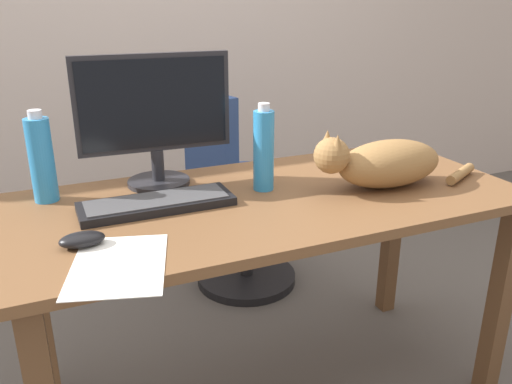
# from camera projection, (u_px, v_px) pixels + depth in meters

# --- Properties ---
(back_wall) EXTENTS (6.00, 0.04, 2.60)m
(back_wall) POSITION_uv_depth(u_px,v_px,m) (148.00, 2.00, 2.76)
(back_wall) COLOR beige
(back_wall) RESTS_ON ground_plane
(desk) EXTENTS (1.54, 0.71, 0.76)m
(desk) POSITION_uv_depth(u_px,v_px,m) (272.00, 227.00, 1.65)
(desk) COLOR brown
(desk) RESTS_ON ground_plane
(office_chair) EXTENTS (0.49, 0.48, 0.95)m
(office_chair) POSITION_uv_depth(u_px,v_px,m) (237.00, 205.00, 2.44)
(office_chair) COLOR black
(office_chair) RESTS_ON ground_plane
(monitor) EXTENTS (0.48, 0.20, 0.41)m
(monitor) POSITION_uv_depth(u_px,v_px,m) (154.00, 115.00, 1.63)
(monitor) COLOR #232328
(monitor) RESTS_ON desk
(keyboard) EXTENTS (0.44, 0.15, 0.03)m
(keyboard) POSITION_uv_depth(u_px,v_px,m) (157.00, 203.00, 1.52)
(keyboard) COLOR black
(keyboard) RESTS_ON desk
(cat) EXTENTS (0.61, 0.20, 0.20)m
(cat) POSITION_uv_depth(u_px,v_px,m) (384.00, 163.00, 1.66)
(cat) COLOR olive
(cat) RESTS_ON desk
(computer_mouse) EXTENTS (0.11, 0.06, 0.04)m
(computer_mouse) POSITION_uv_depth(u_px,v_px,m) (82.00, 240.00, 1.28)
(computer_mouse) COLOR black
(computer_mouse) RESTS_ON desk
(paper_sheet) EXTENTS (0.28, 0.34, 0.00)m
(paper_sheet) POSITION_uv_depth(u_px,v_px,m) (119.00, 265.00, 1.20)
(paper_sheet) COLOR white
(paper_sheet) RESTS_ON desk
(water_bottle) EXTENTS (0.07, 0.07, 0.27)m
(water_bottle) POSITION_uv_depth(u_px,v_px,m) (41.00, 159.00, 1.53)
(water_bottle) COLOR #2D8CD1
(water_bottle) RESTS_ON desk
(spray_bottle) EXTENTS (0.06, 0.06, 0.27)m
(spray_bottle) POSITION_uv_depth(u_px,v_px,m) (265.00, 150.00, 1.62)
(spray_bottle) COLOR #2D8CD1
(spray_bottle) RESTS_ON desk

